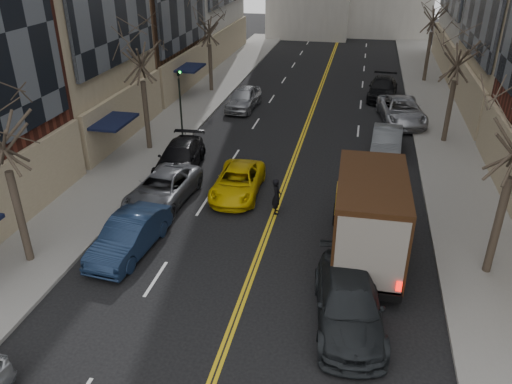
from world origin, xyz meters
TOP-DOWN VIEW (x-y plane):
  - sidewalk_left at (-9.00, 27.00)m, footprint 4.00×66.00m
  - sidewalk_right at (9.00, 27.00)m, footprint 4.00×66.00m
  - tree_lf_mid at (-8.80, 20.00)m, footprint 3.20×3.20m
  - tree_lf_far at (-8.80, 33.00)m, footprint 3.20×3.20m
  - tree_rt_mid at (8.80, 25.00)m, footprint 3.20×3.20m
  - tree_rt_far at (8.80, 40.00)m, footprint 3.20×3.20m
  - traffic_signal at (-7.39, 22.00)m, footprint 0.29×0.26m
  - ups_truck at (4.20, 11.30)m, footprint 2.90×6.85m
  - observer_sedan at (3.72, 7.19)m, footprint 2.84×5.58m
  - taxi at (-2.15, 15.47)m, footprint 2.38×4.85m
  - pedestrian at (0.08, 13.97)m, footprint 0.54×0.71m
  - parked_lf_b at (-5.20, 9.54)m, footprint 2.00×4.77m
  - parked_lf_c at (-5.47, 13.83)m, footprint 2.75×5.38m
  - parked_lf_d at (-5.96, 17.57)m, footprint 2.60×5.37m
  - parked_lf_e at (-5.10, 29.11)m, footprint 2.17×4.87m
  - parked_rt_a at (5.19, 22.29)m, footprint 1.95×4.89m
  - parked_rt_b at (6.30, 28.46)m, footprint 3.52×6.26m
  - parked_rt_c at (5.10, 34.11)m, footprint 2.56×5.52m

SIDE VIEW (x-z plane):
  - sidewalk_left at x=-9.00m, z-range 0.00..0.15m
  - sidewalk_right at x=9.00m, z-range 0.00..0.15m
  - taxi at x=-2.15m, z-range 0.00..1.33m
  - parked_lf_c at x=-5.47m, z-range 0.00..1.45m
  - parked_lf_d at x=-5.96m, z-range 0.00..1.51m
  - parked_lf_b at x=-5.20m, z-range 0.00..1.53m
  - observer_sedan at x=3.72m, z-range 0.00..1.55m
  - parked_rt_c at x=5.10m, z-range 0.00..1.56m
  - parked_rt_a at x=5.19m, z-range 0.00..1.58m
  - parked_lf_e at x=-5.10m, z-range 0.00..1.63m
  - parked_rt_b at x=6.30m, z-range 0.00..1.65m
  - pedestrian at x=0.08m, z-range 0.00..1.74m
  - ups_truck at x=4.20m, z-range 0.01..3.73m
  - traffic_signal at x=-7.39m, z-range 0.47..5.17m
  - tree_lf_far at x=-8.80m, z-range 1.97..10.08m
  - tree_rt_mid at x=8.80m, z-range 2.01..10.33m
  - tree_lf_mid at x=-8.80m, z-range 2.14..11.05m
  - tree_rt_far at x=8.80m, z-range 2.19..11.29m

